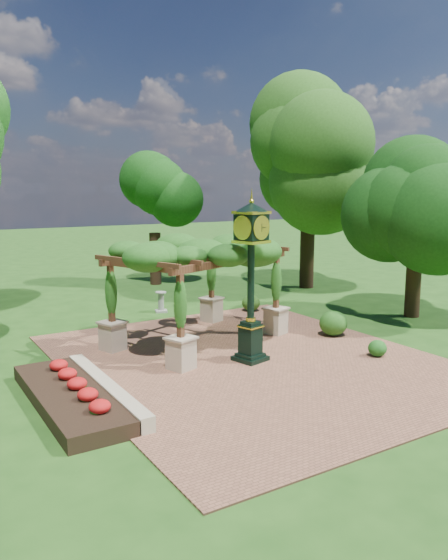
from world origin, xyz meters
TOP-DOWN VIEW (x-y plane):
  - ground at (0.00, 0.00)m, footprint 120.00×120.00m
  - brick_plaza at (0.00, 1.00)m, footprint 10.00×12.00m
  - border_wall at (-4.60, 0.50)m, footprint 0.35×5.00m
  - flower_bed at (-5.50, 0.50)m, footprint 1.50×5.00m
  - pedestal_clock at (-0.05, 0.94)m, footprint 1.12×1.12m
  - pergola at (-0.35, 3.51)m, footprint 6.44×5.17m
  - sundial at (0.51, 8.25)m, footprint 0.59×0.59m
  - shrub_front at (3.41, -0.73)m, footprint 0.71×0.71m
  - shrub_mid at (3.91, 1.73)m, footprint 1.04×1.04m
  - shrub_back at (3.68, 6.35)m, footprint 0.85×0.85m
  - tree_north at (3.11, 14.43)m, footprint 2.97×2.97m
  - tree_east_far at (9.30, 9.51)m, footprint 5.00×5.00m
  - tree_east_near at (8.64, 2.32)m, footprint 4.01×4.01m

SIDE VIEW (x-z plane):
  - ground at x=0.00m, z-range 0.00..0.00m
  - brick_plaza at x=0.00m, z-range 0.00..0.04m
  - flower_bed at x=-5.50m, z-range 0.00..0.36m
  - border_wall at x=-4.60m, z-range 0.00..0.40m
  - shrub_front at x=3.41m, z-range 0.04..0.54m
  - sundial at x=0.51m, z-range -0.05..0.79m
  - shrub_back at x=3.68m, z-range 0.04..0.71m
  - shrub_mid at x=3.91m, z-range 0.04..0.89m
  - pedestal_clock at x=-0.05m, z-range 0.46..5.15m
  - pergola at x=-0.35m, z-range 1.13..4.65m
  - tree_east_near at x=8.64m, z-range 1.25..7.91m
  - tree_north at x=3.11m, z-range 1.27..8.29m
  - tree_east_far at x=9.30m, z-range 1.82..11.54m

